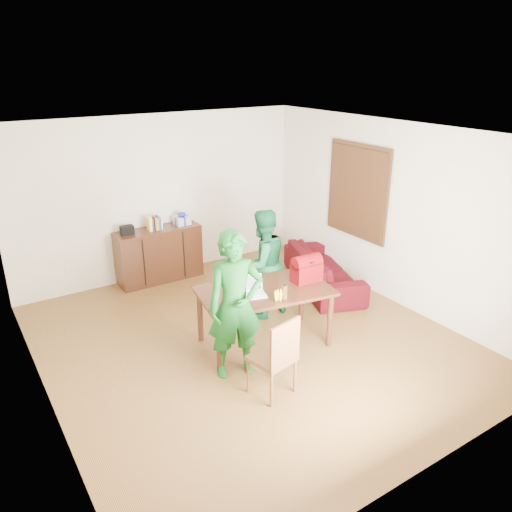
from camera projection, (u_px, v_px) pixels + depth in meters
room at (244, 246)px, 6.25m from camera, size 5.20×5.70×2.90m
table at (265, 296)px, 6.33m from camera, size 1.79×1.20×0.78m
chair at (273, 371)px, 5.50m from camera, size 0.51×0.49×0.96m
person_near at (235, 305)px, 5.65m from camera, size 0.74×0.58×1.77m
person_far at (262, 264)px, 7.04m from camera, size 0.81×0.65×1.58m
laptop at (253, 293)px, 6.12m from camera, size 0.36×0.29×0.22m
bananas at (278, 299)px, 5.99m from camera, size 0.17×0.13×0.06m
bottle at (284, 291)px, 6.02m from camera, size 0.08×0.08×0.20m
red_bag at (306, 271)px, 6.49m from camera, size 0.39×0.24×0.28m
sofa at (323, 269)px, 8.15m from camera, size 1.41×2.12×0.58m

